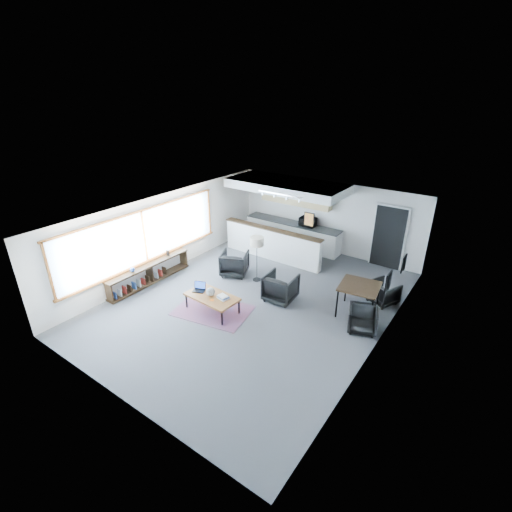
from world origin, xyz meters
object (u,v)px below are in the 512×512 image
Objects in this scene: coffee_table at (212,297)px; dining_chair_far at (383,293)px; laptop at (199,288)px; floor_lamp at (257,243)px; book_stack at (223,297)px; armchair_right at (281,286)px; dining_chair_near at (362,320)px; ceramic_pot at (211,292)px; armchair_left at (234,262)px; microwave at (308,221)px; dining_table at (360,288)px.

coffee_table is 2.43× the size of dining_chair_far.
floor_lamp is (0.46, 2.11, 0.73)m from laptop.
book_stack reaches higher than coffee_table.
dining_chair_near is (2.46, -0.09, -0.13)m from armchair_right.
armchair_right reaches higher than coffee_table.
ceramic_pot is 0.28× the size of armchair_left.
coffee_table is at bearing -178.21° from dining_chair_near.
floor_lamp is at bearing 55.53° from laptop.
laptop is 0.46m from ceramic_pot.
ceramic_pot is 4.00m from dining_chair_near.
floor_lamp reaches higher than armchair_right.
book_stack is at bearing 14.60° from coffee_table.
laptop is 5.25m from microwave.
floor_lamp reaches higher than dining_table.
dining_chair_far is (4.15, 3.08, -0.24)m from laptop.
armchair_left reaches higher than ceramic_pot.
dining_table is at bearing 36.86° from coffee_table.
armchair_right is at bearing 56.52° from dining_chair_far.
laptop is at bearing -102.40° from floor_lamp.
armchair_right reaches higher than laptop.
dining_chair_near is (3.69, -0.65, -0.98)m from floor_lamp.
dining_table is (2.93, 2.12, 0.26)m from book_stack.
armchair_right is (1.20, 1.59, -0.01)m from coffee_table.
coffee_table is 5.27m from microwave.
ceramic_pot is 0.16× the size of floor_lamp.
floor_lamp is 2.45× the size of dining_chair_near.
dining_table reaches higher than dining_chair_near.
dining_chair_far is (3.66, 3.12, -0.13)m from coffee_table.
microwave is (0.12, 5.23, 0.53)m from ceramic_pot.
microwave reaches higher than armchair_left.
dining_table is 1.88× the size of dining_chair_near.
laptop is 0.69× the size of microwave.
book_stack is (0.34, 0.07, 0.08)m from coffee_table.
laptop reaches higher than dining_chair_near.
armchair_right is at bearing -163.89° from dining_table.
armchair_left is 4.56m from dining_chair_near.
dining_chair_far is (0.00, 1.62, 0.01)m from dining_chair_near.
dining_chair_far is at bearing 169.06° from armchair_left.
dining_chair_far is at bearing 67.17° from dining_table.
book_stack is 2.33m from armchair_left.
ceramic_pot is at bearing -146.39° from dining_table.
floor_lamp reaches higher than coffee_table.
microwave is at bearing -130.70° from armchair_left.
laptop is 5.17m from dining_chair_far.
dining_chair_near is at bearing 25.37° from coffee_table.
dining_table reaches higher than laptop.
ceramic_pot is at bearing -92.93° from microwave.
dining_chair_far is (0.39, 0.93, -0.47)m from dining_table.
microwave is (0.95, 3.16, 0.70)m from armchair_left.
dining_chair_near is 0.98× the size of dining_chair_far.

